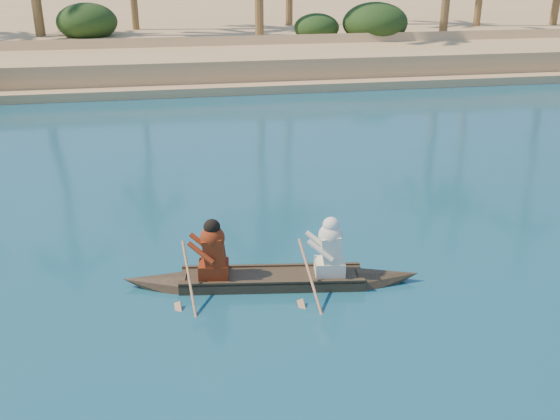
{
  "coord_description": "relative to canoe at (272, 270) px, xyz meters",
  "views": [
    {
      "loc": [
        1.55,
        -4.32,
        5.47
      ],
      "look_at": [
        3.72,
        7.12,
        0.75
      ],
      "focal_mm": 40.0,
      "sensor_mm": 36.0,
      "label": 1
    }
  ],
  "objects": [
    {
      "name": "shrub_cluster",
      "position": [
        -3.26,
        26.04,
        0.92
      ],
      "size": [
        100.0,
        6.0,
        2.4
      ],
      "primitive_type": null,
      "color": "black",
      "rests_on": "ground"
    },
    {
      "name": "sandy_embankment",
      "position": [
        -3.26,
        41.43,
        0.24
      ],
      "size": [
        150.0,
        51.0,
        1.5
      ],
      "color": "tan",
      "rests_on": "ground"
    },
    {
      "name": "canoe",
      "position": [
        0.0,
        0.0,
        0.0
      ],
      "size": [
        5.39,
        1.47,
        1.47
      ],
      "rotation": [
        0.0,
        0.0,
        -0.14
      ],
      "color": "#3E3122",
      "rests_on": "ground"
    }
  ]
}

